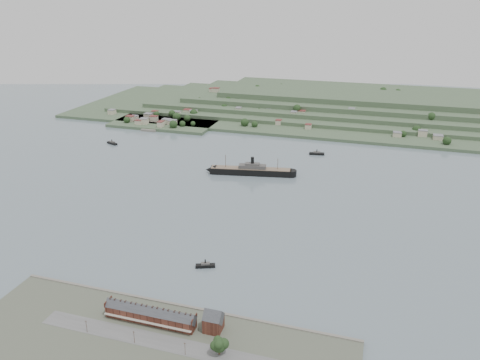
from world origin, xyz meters
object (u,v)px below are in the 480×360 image
(gabled_building, at_px, (213,321))
(steamship, at_px, (248,171))
(fig_tree, at_px, (219,345))
(terrace_row, at_px, (150,315))
(tugboat, at_px, (205,265))

(gabled_building, xyz_separation_m, steamship, (-51.28, 247.36, -3.85))
(steamship, xyz_separation_m, fig_tree, (61.12, -264.99, 4.23))
(terrace_row, distance_m, gabled_building, 37.74)
(tugboat, bearing_deg, terrace_row, -96.98)
(gabled_building, distance_m, fig_tree, 20.19)
(gabled_building, height_order, tugboat, gabled_building)
(terrace_row, bearing_deg, fig_tree, -16.04)
(terrace_row, height_order, steamship, steamship)
(steamship, bearing_deg, terrace_row, -86.86)
(fig_tree, bearing_deg, tugboat, 115.92)
(terrace_row, relative_size, steamship, 0.57)
(gabled_building, height_order, fig_tree, gabled_building)
(fig_tree, bearing_deg, terrace_row, 163.96)
(terrace_row, relative_size, gabled_building, 3.95)
(gabled_building, bearing_deg, tugboat, 114.98)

